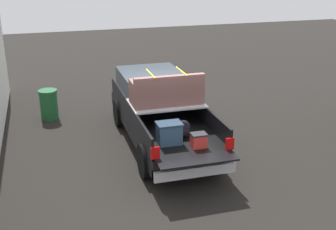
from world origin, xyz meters
The scene contains 3 objects.
ground_plane centered at (0.00, 0.00, 0.00)m, with size 40.00×40.00×0.00m, color black.
pickup_truck centered at (0.36, 0.00, 0.95)m, with size 6.05×2.06×2.23m.
trash_can centered at (2.98, 2.98, 0.50)m, with size 0.60×0.60×0.98m.
Camera 1 is at (-11.01, 3.04, 5.14)m, focal length 46.95 mm.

